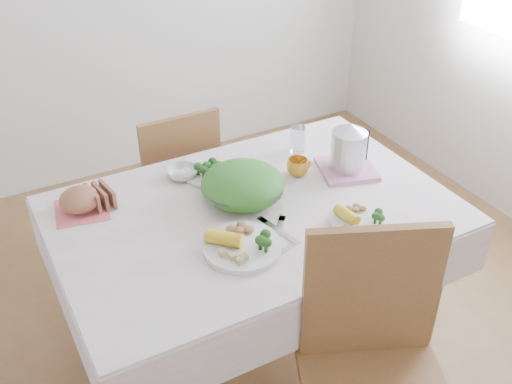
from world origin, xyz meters
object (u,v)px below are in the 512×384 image
dining_table (254,284)px  dinner_plate_right (360,221)px  electric_kettle (349,146)px  dinner_plate_left (242,247)px  chair_far (171,179)px  salad_bowl (243,191)px  yellow_mug (298,167)px

dining_table → dinner_plate_right: (0.30, -0.27, 0.40)m
dining_table → electric_kettle: electric_kettle is taller
dining_table → dinner_plate_left: dinner_plate_left is taller
chair_far → salad_bowl: chair_far is taller
dining_table → electric_kettle: 0.70m
dinner_plate_left → chair_far: bearing=83.8°
chair_far → yellow_mug: chair_far is taller
dinner_plate_right → dining_table: bearing=137.3°
dinner_plate_left → electric_kettle: electric_kettle is taller
salad_bowl → electric_kettle: bearing=-2.7°
dining_table → chair_far: size_ratio=1.57×
dining_table → chair_far: 0.80m
dinner_plate_right → salad_bowl: bearing=130.4°
salad_bowl → dinner_plate_right: size_ratio=1.34×
dining_table → chair_far: bearing=93.3°
salad_bowl → electric_kettle: electric_kettle is taller
electric_kettle → chair_far: bearing=143.2°
dining_table → electric_kettle: (0.48, 0.06, 0.51)m
dining_table → dinner_plate_right: dinner_plate_right is taller
salad_bowl → dinner_plate_left: salad_bowl is taller
dinner_plate_right → yellow_mug: 0.41m
dining_table → electric_kettle: bearing=6.9°
dinner_plate_left → dinner_plate_right: dinner_plate_left is taller
salad_bowl → electric_kettle: (0.48, -0.02, 0.08)m
dining_table → electric_kettle: size_ratio=6.81×
dinner_plate_left → yellow_mug: yellow_mug is taller
dining_table → salad_bowl: size_ratio=4.56×
salad_bowl → dinner_plate_right: bearing=-49.6°
dinner_plate_left → electric_kettle: bearing=22.3°
dinner_plate_left → dinner_plate_right: size_ratio=1.22×
chair_far → dinner_plate_left: bearing=84.1°
dining_table → dinner_plate_right: bearing=-42.7°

